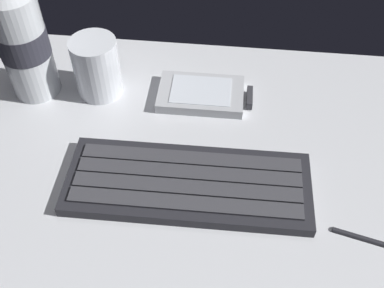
{
  "coord_description": "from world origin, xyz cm",
  "views": [
    {
      "loc": [
        3.96,
        -36.34,
        44.63
      ],
      "look_at": [
        0.0,
        0.0,
        3.0
      ],
      "focal_mm": 42.74,
      "sensor_mm": 36.0,
      "label": 1
    }
  ],
  "objects_px": {
    "keyboard": "(189,183)",
    "handheld_device": "(205,94)",
    "juice_cup": "(97,69)",
    "stylus_pen": "(377,241)",
    "water_bottle": "(21,37)"
  },
  "relations": [
    {
      "from": "juice_cup",
      "to": "stylus_pen",
      "type": "height_order",
      "value": "juice_cup"
    },
    {
      "from": "handheld_device",
      "to": "juice_cup",
      "type": "distance_m",
      "value": 0.16
    },
    {
      "from": "water_bottle",
      "to": "stylus_pen",
      "type": "bearing_deg",
      "value": -24.34
    },
    {
      "from": "juice_cup",
      "to": "stylus_pen",
      "type": "distance_m",
      "value": 0.42
    },
    {
      "from": "keyboard",
      "to": "juice_cup",
      "type": "bearing_deg",
      "value": 132.68
    },
    {
      "from": "keyboard",
      "to": "juice_cup",
      "type": "relative_size",
      "value": 3.43
    },
    {
      "from": "water_bottle",
      "to": "stylus_pen",
      "type": "xyz_separation_m",
      "value": [
        0.45,
        -0.2,
        -0.09
      ]
    },
    {
      "from": "handheld_device",
      "to": "water_bottle",
      "type": "xyz_separation_m",
      "value": [
        -0.24,
        -0.01,
        0.08
      ]
    },
    {
      "from": "water_bottle",
      "to": "stylus_pen",
      "type": "height_order",
      "value": "water_bottle"
    },
    {
      "from": "keyboard",
      "to": "handheld_device",
      "type": "relative_size",
      "value": 2.27
    },
    {
      "from": "juice_cup",
      "to": "stylus_pen",
      "type": "xyz_separation_m",
      "value": [
        0.36,
        -0.21,
        -0.04
      ]
    },
    {
      "from": "juice_cup",
      "to": "keyboard",
      "type": "bearing_deg",
      "value": -47.32
    },
    {
      "from": "juice_cup",
      "to": "stylus_pen",
      "type": "bearing_deg",
      "value": -30.43
    },
    {
      "from": "juice_cup",
      "to": "water_bottle",
      "type": "relative_size",
      "value": 0.41
    },
    {
      "from": "stylus_pen",
      "to": "keyboard",
      "type": "bearing_deg",
      "value": -179.92
    }
  ]
}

